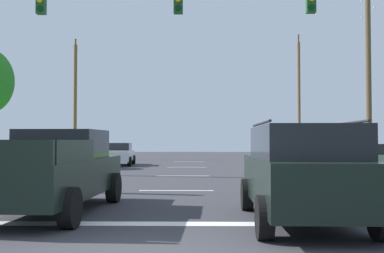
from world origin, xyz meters
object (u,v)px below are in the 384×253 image
overhead_signal_span (174,64)px  suv_black (302,171)px  utility_pole_far_left (75,100)px  distant_car_crossing_white (118,154)px  distant_car_oncoming (383,159)px  pickup_truck (55,171)px  utility_pole_mid_right (369,75)px  utility_pole_far_right (299,98)px

overhead_signal_span → suv_black: size_ratio=3.97×
suv_black → utility_pole_far_left: 34.18m
distant_car_crossing_white → distant_car_oncoming: size_ratio=1.00×
overhead_signal_span → pickup_truck: bearing=-116.1°
distant_car_crossing_white → utility_pole_far_left: bearing=119.8°
pickup_truck → distant_car_crossing_white: 19.92m
overhead_signal_span → suv_black: bearing=-65.1°
suv_black → utility_pole_mid_right: (6.91, 14.64, 4.11)m
pickup_truck → distant_car_oncoming: pickup_truck is taller
pickup_truck → utility_pole_far_right: 32.44m
utility_pole_far_right → pickup_truck: bearing=-112.6°
distant_car_crossing_white → utility_pole_mid_right: utility_pole_mid_right is taller
utility_pole_mid_right → distant_car_oncoming: bearing=-93.2°
distant_car_oncoming → utility_pole_far_right: (0.05, 18.34, 4.67)m
overhead_signal_span → utility_pole_far_right: bearing=68.1°
distant_car_oncoming → utility_pole_mid_right: size_ratio=0.42×
overhead_signal_span → utility_pole_mid_right: size_ratio=1.85×
distant_car_crossing_white → overhead_signal_span: bearing=-72.7°
suv_black → utility_pole_far_left: size_ratio=0.44×
utility_pole_far_right → utility_pole_far_left: utility_pole_far_right is taller
overhead_signal_span → suv_black: overhead_signal_span is taller
utility_pole_far_right → distant_car_oncoming: bearing=-90.2°
distant_car_crossing_white → distant_car_oncoming: 16.70m
overhead_signal_span → suv_black: (2.99, -6.43, -3.33)m
distant_car_oncoming → utility_pole_far_right: 18.93m
pickup_truck → distant_car_crossing_white: bearing=95.9°
distant_car_crossing_white → utility_pole_mid_right: size_ratio=0.42×
suv_black → distant_car_oncoming: bearing=61.7°
pickup_truck → suv_black: 5.66m
distant_car_crossing_white → utility_pole_mid_right: bearing=-24.1°
distant_car_oncoming → utility_pole_far_right: utility_pole_far_right is taller
pickup_truck → utility_pole_mid_right: bearing=47.1°
distant_car_crossing_white → utility_pole_far_right: bearing=34.3°
pickup_truck → overhead_signal_span: bearing=63.9°
suv_black → utility_pole_far_left: utility_pole_far_left is taller
utility_pole_far_right → utility_pole_mid_right: bearing=-89.8°
suv_black → distant_car_crossing_white: size_ratio=1.10×
overhead_signal_span → utility_pole_far_left: bearing=112.7°
distant_car_crossing_white → distant_car_oncoming: (14.37, -8.51, 0.00)m
utility_pole_mid_right → utility_pole_far_left: size_ratio=0.95×
utility_pole_far_left → overhead_signal_span: bearing=-67.3°
suv_black → distant_car_crossing_white: bearing=109.7°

